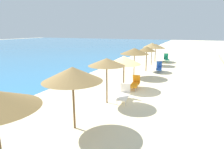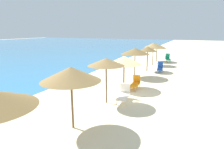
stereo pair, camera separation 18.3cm
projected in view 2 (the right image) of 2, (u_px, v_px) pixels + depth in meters
The scene contains 12 objects.
ground_plane at pixel (126, 91), 14.36m from camera, with size 160.00×160.00×0.00m, color beige.
beach_umbrella_3 at pixel (71, 74), 8.48m from camera, with size 2.62×2.62×2.84m.
beach_umbrella_4 at pixel (106, 62), 11.59m from camera, with size 2.20×2.20×2.76m.
beach_umbrella_5 at pixel (124, 60), 14.65m from camera, with size 2.52×2.52×2.49m.
beach_umbrella_6 at pixel (135, 51), 18.32m from camera, with size 2.68×2.68×2.73m.
beach_umbrella_7 at pixel (148, 49), 20.98m from camera, with size 1.98×1.98×2.66m.
beach_umbrella_8 at pixel (153, 45), 24.53m from camera, with size 2.25×2.25×2.81m.
beach_umbrella_9 at pixel (157, 46), 27.51m from camera, with size 2.68×2.68×2.46m.
lounge_chair_0 at pixel (124, 94), 12.44m from camera, with size 1.67×0.84×1.01m.
lounge_chair_1 at pixel (135, 83), 14.97m from camera, with size 1.58×0.67×0.96m.
lounge_chair_2 at pixel (168, 59), 27.70m from camera, with size 1.71×1.02×1.11m.
lounge_chair_3 at pixel (160, 68), 21.14m from camera, with size 1.70×0.80×1.05m.
Camera 2 is at (-13.02, -4.51, 4.37)m, focal length 31.68 mm.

